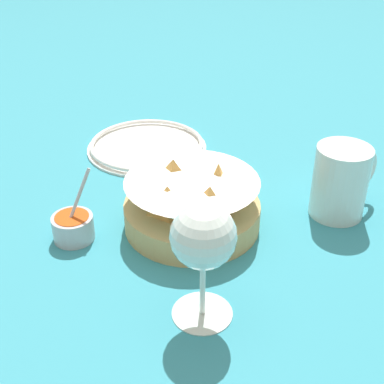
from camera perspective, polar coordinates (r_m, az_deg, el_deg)
ground_plane at (r=0.81m, az=-2.19°, el=-3.87°), size 4.00×4.00×0.00m
food_basket at (r=0.80m, az=-0.01°, el=-1.37°), size 0.21×0.21×0.10m
sauce_cup at (r=0.80m, az=-12.57°, el=-3.58°), size 0.07×0.06×0.11m
wine_glass at (r=0.60m, az=1.20°, el=-5.18°), size 0.08×0.08×0.16m
beer_mug at (r=0.85m, az=15.55°, el=0.86°), size 0.13×0.08×0.11m
side_plate at (r=1.04m, az=-4.83°, el=4.97°), size 0.23×0.23×0.01m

